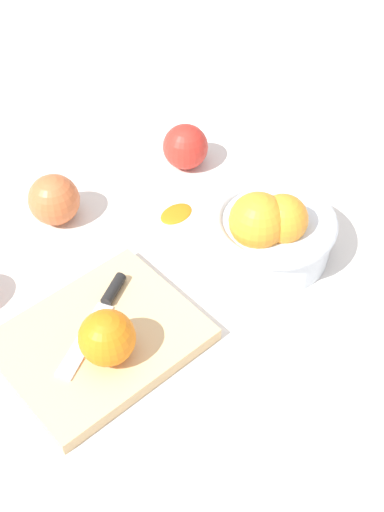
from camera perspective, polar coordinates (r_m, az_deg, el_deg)
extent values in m
plane|color=silver|center=(0.85, -3.94, -1.59)|extent=(2.40, 2.40, 0.00)
cylinder|color=silver|center=(0.86, 6.98, 1.68)|extent=(0.16, 0.16, 0.06)
torus|color=silver|center=(0.84, 7.14, 3.03)|extent=(0.17, 0.17, 0.02)
sphere|color=orange|center=(0.81, 5.81, 3.09)|extent=(0.07, 0.07, 0.07)
sphere|color=orange|center=(0.82, 7.97, 3.22)|extent=(0.07, 0.07, 0.07)
cube|color=#DBB77F|center=(0.77, -8.09, -7.29)|extent=(0.23, 0.18, 0.02)
sphere|color=orange|center=(0.72, -7.48, -7.14)|extent=(0.06, 0.06, 0.06)
cube|color=silver|center=(0.76, -9.38, -7.30)|extent=(0.11, 0.07, 0.00)
cylinder|color=black|center=(0.80, -6.92, -2.90)|extent=(0.05, 0.03, 0.01)
sphere|color=#CC6638|center=(0.91, -12.05, 4.87)|extent=(0.07, 0.07, 0.07)
sphere|color=red|center=(0.99, -0.58, 9.59)|extent=(0.07, 0.07, 0.07)
ellipsoid|color=orange|center=(0.92, -1.40, 3.90)|extent=(0.05, 0.04, 0.01)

